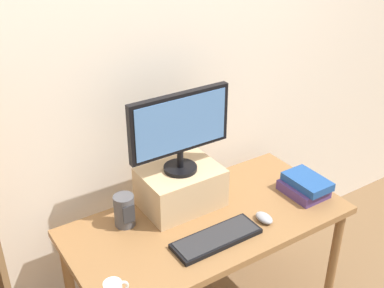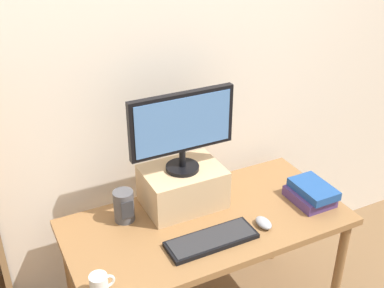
# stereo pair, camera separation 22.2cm
# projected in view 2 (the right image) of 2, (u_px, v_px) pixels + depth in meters

# --- Properties ---
(back_wall) EXTENTS (7.00, 0.08, 2.60)m
(back_wall) POSITION_uv_depth(u_px,v_px,m) (165.00, 78.00, 2.48)
(back_wall) COLOR beige
(back_wall) RESTS_ON ground_plane
(desk) EXTENTS (1.39, 0.68, 0.72)m
(desk) POSITION_uv_depth(u_px,v_px,m) (207.00, 232.00, 2.41)
(desk) COLOR olive
(desk) RESTS_ON ground_plane
(riser_box) EXTENTS (0.40, 0.29, 0.21)m
(riser_box) POSITION_uv_depth(u_px,v_px,m) (183.00, 187.00, 2.44)
(riser_box) COLOR tan
(riser_box) RESTS_ON desk
(computer_monitor) EXTENTS (0.53, 0.17, 0.41)m
(computer_monitor) POSITION_uv_depth(u_px,v_px,m) (182.00, 127.00, 2.28)
(computer_monitor) COLOR black
(computer_monitor) RESTS_ON riser_box
(keyboard) EXTENTS (0.43, 0.15, 0.02)m
(keyboard) POSITION_uv_depth(u_px,v_px,m) (212.00, 240.00, 2.22)
(keyboard) COLOR black
(keyboard) RESTS_ON desk
(computer_mouse) EXTENTS (0.06, 0.10, 0.04)m
(computer_mouse) POSITION_uv_depth(u_px,v_px,m) (264.00, 223.00, 2.32)
(computer_mouse) COLOR #99999E
(computer_mouse) RESTS_ON desk
(book_stack) EXTENTS (0.18, 0.24, 0.10)m
(book_stack) POSITION_uv_depth(u_px,v_px,m) (311.00, 193.00, 2.49)
(book_stack) COLOR #4C336B
(book_stack) RESTS_ON desk
(coffee_mug) EXTENTS (0.10, 0.07, 0.09)m
(coffee_mug) POSITION_uv_depth(u_px,v_px,m) (100.00, 285.00, 1.92)
(coffee_mug) COLOR white
(coffee_mug) RESTS_ON desk
(desk_speaker) EXTENTS (0.10, 0.10, 0.16)m
(desk_speaker) POSITION_uv_depth(u_px,v_px,m) (124.00, 206.00, 2.33)
(desk_speaker) COLOR #4C4C51
(desk_speaker) RESTS_ON desk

